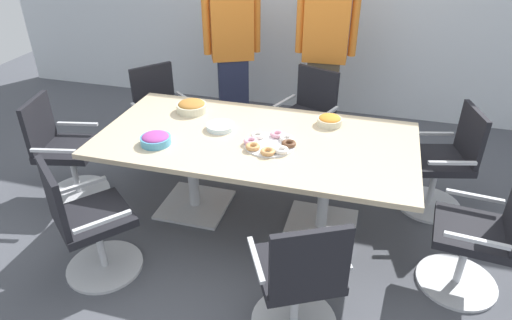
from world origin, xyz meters
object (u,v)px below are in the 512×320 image
object	(u,v)px
office_chair_1	(478,240)
snack_bowl_chips_orange	(330,120)
person_standing_1	(325,52)
office_chair_6	(88,226)
office_chair_4	(163,118)
office_chair_2	(444,166)
donut_platter	(270,143)
snack_bowl_pretzels	(192,106)
snack_bowl_candy_mix	(156,139)
person_standing_0	(232,52)
conference_table	(256,152)
plate_stack	(220,127)
office_chair_5	(64,154)
office_chair_0	(299,282)
office_chair_3	(307,122)

from	to	relation	value
office_chair_1	snack_bowl_chips_orange	size ratio (longest dim) A/B	4.59
person_standing_1	office_chair_6	bearing A→B (deg)	61.39
person_standing_1	office_chair_4	bearing A→B (deg)	25.58
office_chair_2	snack_bowl_chips_orange	distance (m)	1.04
person_standing_1	donut_platter	distance (m)	1.70
office_chair_1	office_chair_2	distance (m)	0.94
office_chair_2	snack_bowl_pretzels	world-z (taller)	office_chair_2
office_chair_1	donut_platter	size ratio (longest dim) A/B	2.35
snack_bowl_candy_mix	person_standing_0	bearing A→B (deg)	90.58
conference_table	office_chair_4	distance (m)	1.45
conference_table	person_standing_0	bearing A→B (deg)	114.01
person_standing_1	office_chair_2	bearing A→B (deg)	136.21
plate_stack	conference_table	bearing A→B (deg)	-11.19
conference_table	office_chair_1	distance (m)	1.66
office_chair_2	office_chair_5	world-z (taller)	same
snack_bowl_candy_mix	snack_bowl_chips_orange	xyz separation A→B (m)	(1.19, 0.67, -0.00)
office_chair_5	plate_stack	bearing A→B (deg)	85.09
snack_bowl_chips_orange	plate_stack	bearing A→B (deg)	-159.23
office_chair_4	office_chair_1	bearing A→B (deg)	105.85
office_chair_0	office_chair_2	distance (m)	1.84
office_chair_4	snack_bowl_chips_orange	distance (m)	1.79
office_chair_2	office_chair_6	size ratio (longest dim) A/B	1.00
office_chair_4	person_standing_1	distance (m)	1.77
office_chair_4	office_chair_0	bearing A→B (deg)	81.85
office_chair_1	office_chair_3	xyz separation A→B (m)	(-1.38, 1.46, 0.00)
person_standing_1	donut_platter	size ratio (longest dim) A/B	4.78
office_chair_0	donut_platter	bearing A→B (deg)	86.59
office_chair_4	person_standing_1	bearing A→B (deg)	156.55
office_chair_4	plate_stack	size ratio (longest dim) A/B	4.14
snack_bowl_chips_orange	office_chair_6	bearing A→B (deg)	-138.00
office_chair_6	snack_bowl_chips_orange	distance (m)	1.97
person_standing_0	plate_stack	bearing A→B (deg)	79.37
office_chair_5	snack_bowl_chips_orange	world-z (taller)	office_chair_5
office_chair_3	office_chair_0	bearing A→B (deg)	119.98
office_chair_3	person_standing_1	bearing A→B (deg)	-75.65
snack_bowl_candy_mix	snack_bowl_pretzels	size ratio (longest dim) A/B	0.88
donut_platter	office_chair_0	bearing A→B (deg)	-66.22
office_chair_6	office_chair_2	bearing A→B (deg)	71.52
conference_table	snack_bowl_chips_orange	distance (m)	0.65
donut_platter	office_chair_5	bearing A→B (deg)	-179.47
office_chair_2	plate_stack	size ratio (longest dim) A/B	4.14
plate_stack	person_standing_0	bearing A→B (deg)	104.63
snack_bowl_pretzels	donut_platter	bearing A→B (deg)	-27.45
office_chair_0	plate_stack	bearing A→B (deg)	100.69
office_chair_5	office_chair_6	xyz separation A→B (m)	(0.77, -0.81, 0.00)
donut_platter	person_standing_1	bearing A→B (deg)	84.95
office_chair_6	plate_stack	bearing A→B (deg)	97.41
conference_table	office_chair_6	size ratio (longest dim) A/B	2.64
office_chair_4	snack_bowl_pretzels	world-z (taller)	office_chair_4
conference_table	office_chair_4	xyz separation A→B (m)	(-1.20, 0.78, -0.22)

